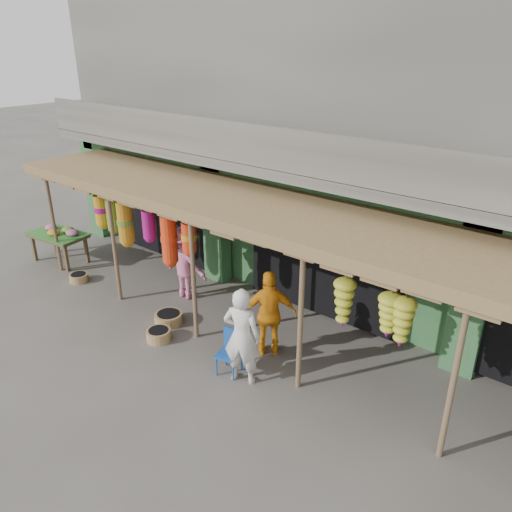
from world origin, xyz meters
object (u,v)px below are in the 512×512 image
Objects in this scene: flower_table at (59,235)px; person_shopper at (186,263)px; person_vendor at (270,314)px; blue_chair at (231,349)px; person_front at (242,336)px.

person_shopper is at bearing 2.89° from flower_table.
flower_table is 0.98× the size of person_vendor.
flower_table is 6.83m from blue_chair.
person_vendor is 2.96m from person_shopper.
flower_table is 0.99× the size of person_shopper.
person_vendor is (0.20, 0.87, 0.40)m from blue_chair.
flower_table is 7.16m from person_front.
flower_table is at bearing 5.36° from person_shopper.
flower_table is 2.04× the size of blue_chair.
person_vendor is at bearing -6.22° from flower_table.
flower_table is 6.99m from person_vendor.
flower_table is at bearing -26.47° from person_front.
person_front is 3.40m from person_shopper.
person_shopper is at bearing -47.12° from person_front.
person_shopper reaches higher than flower_table.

